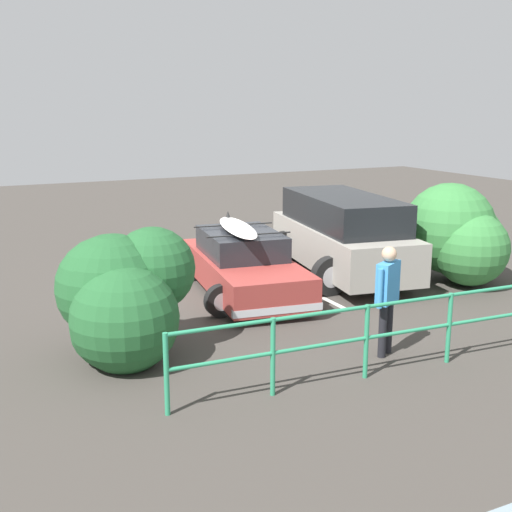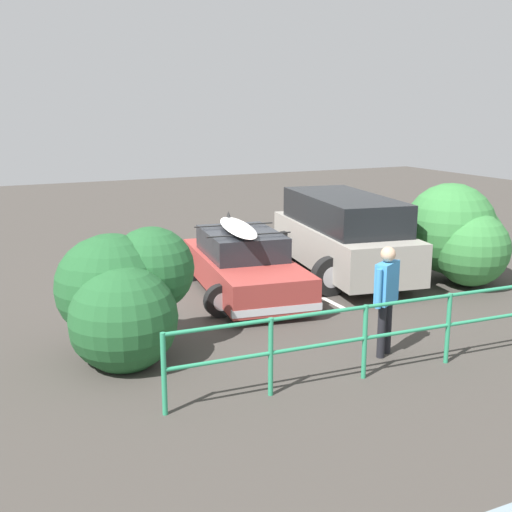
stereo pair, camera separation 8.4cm
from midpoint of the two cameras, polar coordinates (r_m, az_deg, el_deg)
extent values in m
cube|color=#423D38|center=(14.06, -1.46, -3.01)|extent=(44.00, 44.00, 0.02)
cube|color=silver|center=(14.35, 4.04, -2.66)|extent=(0.12, 3.62, 0.00)
cube|color=#9E3833|center=(13.62, -0.91, -1.36)|extent=(2.29, 4.57, 0.64)
cube|color=#23262B|center=(13.65, -1.13, 1.15)|extent=(1.77, 2.29, 0.51)
cube|color=silver|center=(11.72, 2.12, -4.81)|extent=(1.73, 0.34, 0.14)
cube|color=silver|center=(15.67, -3.16, -0.17)|extent=(1.73, 0.34, 0.14)
cylinder|color=black|center=(12.71, 4.62, -3.29)|extent=(0.63, 0.18, 0.63)
cylinder|color=#B7B7BC|center=(12.71, 4.62, -3.29)|extent=(0.35, 0.19, 0.35)
cylinder|color=black|center=(12.18, -2.99, -3.99)|extent=(0.63, 0.18, 0.63)
cylinder|color=#B7B7BC|center=(12.18, -2.99, -3.99)|extent=(0.35, 0.19, 0.35)
cylinder|color=black|center=(15.17, 0.76, -0.52)|extent=(0.63, 0.18, 0.63)
cylinder|color=#B7B7BC|center=(15.17, 0.76, -0.52)|extent=(0.35, 0.19, 0.35)
cylinder|color=black|center=(14.73, -5.67, -1.00)|extent=(0.63, 0.18, 0.63)
cylinder|color=#B7B7BC|center=(14.73, -5.67, -1.00)|extent=(0.35, 0.19, 0.35)
cylinder|color=black|center=(13.05, -0.41, 1.91)|extent=(1.77, 0.27, 0.03)
cylinder|color=black|center=(14.14, -1.80, 2.78)|extent=(1.77, 0.27, 0.03)
ellipsoid|color=white|center=(13.52, -1.45, 2.56)|extent=(1.13, 2.68, 0.09)
cone|color=black|center=(14.51, -2.30, 3.75)|extent=(0.10, 0.10, 0.14)
cube|color=#9E998E|center=(15.18, 7.85, 0.97)|extent=(2.54, 5.05, 0.92)
cube|color=black|center=(15.03, 7.95, 4.01)|extent=(2.23, 3.98, 0.71)
cylinder|color=black|center=(17.43, 4.50, 2.97)|extent=(0.77, 0.30, 0.75)
cylinder|color=black|center=(14.40, 13.50, -1.23)|extent=(0.83, 0.22, 0.83)
cylinder|color=#B7B7BC|center=(14.40, 13.50, -1.23)|extent=(0.46, 0.23, 0.46)
cylinder|color=black|center=(13.60, 6.75, -1.80)|extent=(0.83, 0.22, 0.83)
cylinder|color=#B7B7BC|center=(13.60, 6.75, -1.80)|extent=(0.46, 0.23, 0.46)
cylinder|color=black|center=(16.90, 8.67, 1.11)|extent=(0.83, 0.22, 0.83)
cylinder|color=#B7B7BC|center=(16.90, 8.67, 1.11)|extent=(0.46, 0.23, 0.46)
cylinder|color=black|center=(16.23, 2.77, 0.74)|extent=(0.83, 0.22, 0.83)
cylinder|color=#B7B7BC|center=(16.23, 2.77, 0.74)|extent=(0.46, 0.23, 0.46)
cylinder|color=black|center=(10.62, 11.84, -6.20)|extent=(0.13, 0.13, 0.88)
cylinder|color=black|center=(10.41, 11.32, -6.57)|extent=(0.13, 0.13, 0.88)
cube|color=#3D8ED1|center=(10.29, 11.78, -2.34)|extent=(0.55, 0.43, 0.66)
sphere|color=#D6A884|center=(10.17, 11.90, 0.16)|extent=(0.24, 0.24, 0.24)
cylinder|color=#3D8ED1|center=(10.56, 12.42, -2.11)|extent=(0.09, 0.09, 0.62)
cylinder|color=#3D8ED1|center=(10.02, 11.09, -2.88)|extent=(0.09, 0.09, 0.62)
cylinder|color=#2D9366|center=(10.41, 16.92, -6.19)|extent=(0.07, 0.07, 1.13)
cylinder|color=#2D9366|center=(9.56, 9.89, -7.53)|extent=(0.07, 0.07, 1.13)
cylinder|color=#2D9366|center=(8.89, 1.59, -8.97)|extent=(0.07, 0.07, 1.13)
cylinder|color=#2D9366|center=(8.43, -7.90, -10.37)|extent=(0.07, 0.07, 1.13)
cylinder|color=#2D9366|center=(10.25, 17.12, -3.36)|extent=(8.98, 0.50, 0.06)
cylinder|color=#2D9366|center=(10.39, 16.94, -5.89)|extent=(8.98, 0.50, 0.06)
cylinder|color=#4C3828|center=(10.65, -10.54, -7.52)|extent=(0.31, 0.31, 0.38)
sphere|color=#235B2D|center=(10.50, -10.52, -4.85)|extent=(1.24, 1.24, 1.24)
sphere|color=#235B2D|center=(10.49, -12.43, -2.75)|extent=(1.74, 1.74, 1.74)
sphere|color=#235B2D|center=(10.01, -11.45, -5.50)|extent=(1.67, 1.67, 1.67)
sphere|color=#235B2D|center=(10.54, -9.01, -1.14)|extent=(1.39, 1.39, 1.39)
sphere|color=#235B2D|center=(10.23, -12.60, -6.24)|extent=(1.26, 1.26, 1.26)
sphere|color=#235B2D|center=(10.51, -12.83, -2.71)|extent=(1.67, 1.67, 1.67)
sphere|color=#235B2D|center=(10.52, -10.58, -3.81)|extent=(1.13, 1.13, 1.13)
cylinder|color=#4C3828|center=(15.23, 18.66, -1.70)|extent=(0.36, 0.36, 0.37)
sphere|color=#387F3D|center=(15.52, 18.48, 1.63)|extent=(1.57, 1.57, 1.57)
sphere|color=#387F3D|center=(15.46, 18.59, 0.36)|extent=(1.47, 1.47, 1.47)
sphere|color=#387F3D|center=(14.76, 18.78, 0.60)|extent=(1.64, 1.64, 1.64)
sphere|color=#387F3D|center=(15.11, 17.01, 2.36)|extent=(2.05, 2.05, 2.05)
camera|label=1|loc=(0.04, -89.81, 0.04)|focal=45.00mm
camera|label=2|loc=(0.04, 90.19, -0.04)|focal=45.00mm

